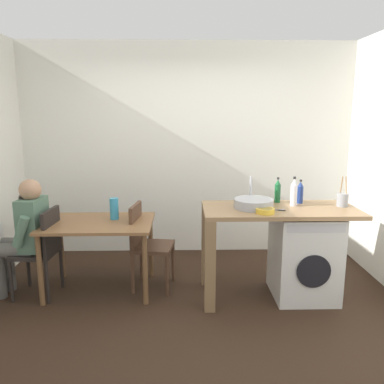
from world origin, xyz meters
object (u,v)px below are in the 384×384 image
at_px(seated_person, 25,231).
at_px(vase, 114,209).
at_px(bottle_clear_small, 300,193).
at_px(utensil_crock, 343,199).
at_px(chair_opposite, 146,241).
at_px(bottle_squat_brown, 294,193).
at_px(bottle_tall_green, 278,191).
at_px(dining_table, 99,231).
at_px(chair_person_seat, 42,247).
at_px(mixing_bowl, 265,210).
at_px(washing_machine, 304,255).

height_order(seated_person, vase, seated_person).
xyz_separation_m(bottle_clear_small, utensil_crock, (0.38, -0.14, -0.04)).
distance_m(chair_opposite, bottle_squat_brown, 1.59).
relative_size(seated_person, bottle_tall_green, 4.58).
height_order(dining_table, chair_person_seat, chair_person_seat).
distance_m(bottle_tall_green, utensil_crock, 0.63).
distance_m(bottle_tall_green, bottle_clear_small, 0.23).
bearing_deg(vase, utensil_crock, -5.66).
distance_m(chair_opposite, utensil_crock, 2.03).
relative_size(chair_opposite, mixing_bowl, 5.20).
xyz_separation_m(dining_table, bottle_clear_small, (2.06, 0.02, 0.39)).
xyz_separation_m(bottle_tall_green, bottle_squat_brown, (0.13, -0.14, 0.01)).
xyz_separation_m(dining_table, utensil_crock, (2.44, -0.13, 0.35)).
bearing_deg(mixing_bowl, utensil_crock, 16.97).
distance_m(dining_table, mixing_bowl, 1.70).
bearing_deg(chair_person_seat, utensil_crock, -85.88).
bearing_deg(bottle_tall_green, seated_person, -176.60).
relative_size(seated_person, washing_machine, 1.40).
bearing_deg(mixing_bowl, seated_person, 173.05).
xyz_separation_m(seated_person, vase, (0.86, 0.19, 0.18)).
bearing_deg(chair_person_seat, washing_machine, -87.08).
distance_m(bottle_tall_green, mixing_bowl, 0.49).
xyz_separation_m(bottle_tall_green, bottle_clear_small, (0.22, -0.04, -0.01)).
bearing_deg(vase, seated_person, -167.29).
height_order(chair_person_seat, bottle_clear_small, bottle_clear_small).
xyz_separation_m(chair_opposite, seated_person, (-1.18, -0.15, 0.16)).
xyz_separation_m(chair_person_seat, washing_machine, (2.62, -0.07, -0.08)).
distance_m(washing_machine, mixing_bowl, 0.71).
bearing_deg(bottle_tall_green, chair_opposite, 179.90).
xyz_separation_m(washing_machine, bottle_squat_brown, (-0.11, 0.09, 0.62)).
relative_size(dining_table, mixing_bowl, 6.36).
xyz_separation_m(seated_person, bottle_clear_small, (2.77, 0.11, 0.36)).
bearing_deg(vase, mixing_bowl, -17.94).
bearing_deg(bottle_clear_small, mixing_bowl, -137.96).
relative_size(dining_table, chair_opposite, 1.22).
bearing_deg(chair_opposite, bottle_squat_brown, 92.55).
bearing_deg(chair_person_seat, seated_person, 90.00).
bearing_deg(seated_person, utensil_crock, -86.09).
height_order(washing_machine, bottle_clear_small, bottle_clear_small).
bearing_deg(chair_opposite, mixing_bowl, 77.32).
relative_size(washing_machine, bottle_clear_small, 3.53).
bearing_deg(seated_person, bottle_tall_green, -82.07).
relative_size(bottle_clear_small, vase, 1.09).
bearing_deg(chair_opposite, washing_machine, 89.65).
height_order(bottle_squat_brown, mixing_bowl, bottle_squat_brown).
distance_m(seated_person, bottle_tall_green, 2.58).
xyz_separation_m(chair_opposite, bottle_tall_green, (1.36, -0.00, 0.53)).
height_order(dining_table, chair_opposite, chair_opposite).
bearing_deg(washing_machine, bottle_squat_brown, 139.62).
bearing_deg(bottle_tall_green, bottle_clear_small, -10.44).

